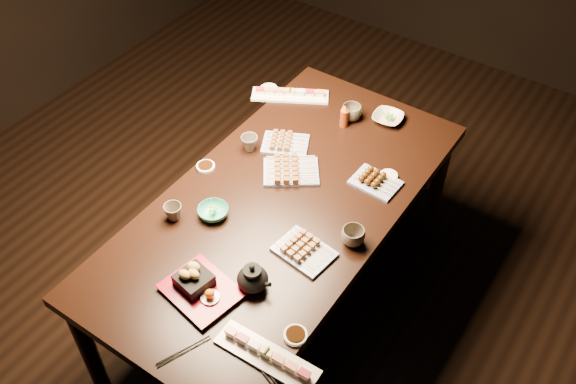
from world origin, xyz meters
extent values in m
plane|color=black|center=(0.00, 0.00, 0.00)|extent=(5.00, 5.00, 0.00)
cube|color=black|center=(0.30, -0.09, 0.38)|extent=(1.25, 1.95, 0.75)
imported|color=teal|center=(0.11, -0.31, 0.77)|extent=(0.13, 0.13, 0.04)
imported|color=beige|center=(0.41, 0.64, 0.77)|extent=(0.16, 0.16, 0.03)
imported|color=brown|center=(-0.01, -0.41, 0.79)|extent=(0.10, 0.10, 0.07)
imported|color=brown|center=(0.66, -0.11, 0.79)|extent=(0.10, 0.10, 0.07)
imported|color=brown|center=(-0.01, 0.10, 0.79)|extent=(0.11, 0.11, 0.07)
imported|color=brown|center=(0.26, 0.56, 0.79)|extent=(0.13, 0.13, 0.08)
cylinder|color=maroon|center=(0.26, 0.49, 0.81)|extent=(0.04, 0.04, 0.12)
cylinder|color=white|center=(-0.10, -0.11, 0.76)|extent=(0.10, 0.10, 0.01)
cylinder|color=white|center=(0.60, 0.30, 0.76)|extent=(0.08, 0.08, 0.01)
cylinder|color=white|center=(0.71, -0.60, 0.76)|extent=(0.11, 0.11, 0.02)
cylinder|color=white|center=(-0.20, 0.52, 0.76)|extent=(0.10, 0.10, 0.02)
camera|label=1|loc=(1.38, -1.62, 2.70)|focal=40.00mm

